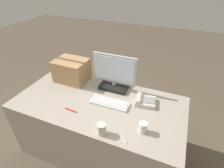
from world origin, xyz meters
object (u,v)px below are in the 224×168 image
at_px(monitor, 114,75).
at_px(cardboard_box, 72,70).
at_px(paper_cup_left, 102,129).
at_px(pen_marker, 71,110).
at_px(keyboard, 109,103).
at_px(desk_phone, 145,101).
at_px(paper_cup_right, 143,127).
at_px(spoon, 124,138).

distance_m(monitor, cardboard_box, 0.56).
xyz_separation_m(paper_cup_left, pen_marker, (-0.41, 0.14, -0.05)).
bearing_deg(keyboard, desk_phone, 23.45).
relative_size(keyboard, pen_marker, 3.10).
bearing_deg(keyboard, paper_cup_left, -76.98).
relative_size(paper_cup_left, cardboard_box, 0.28).
relative_size(monitor, paper_cup_left, 4.70).
bearing_deg(monitor, cardboard_box, -176.58).
bearing_deg(paper_cup_left, pen_marker, 160.86).
xyz_separation_m(monitor, keyboard, (0.07, -0.29, -0.16)).
distance_m(desk_phone, cardboard_box, 0.97).
height_order(paper_cup_left, pen_marker, paper_cup_left).
xyz_separation_m(monitor, paper_cup_right, (0.48, -0.53, -0.12)).
height_order(desk_phone, paper_cup_left, paper_cup_left).
relative_size(cardboard_box, pen_marker, 2.95).
xyz_separation_m(desk_phone, paper_cup_left, (-0.24, -0.54, 0.03)).
bearing_deg(cardboard_box, paper_cup_left, -42.17).
height_order(spoon, cardboard_box, cardboard_box).
xyz_separation_m(cardboard_box, pen_marker, (0.30, -0.51, -0.13)).
bearing_deg(keyboard, spoon, -52.28).
bearing_deg(spoon, keyboard, -177.77).
xyz_separation_m(paper_cup_right, pen_marker, (-0.73, -0.01, -0.05)).
bearing_deg(pen_marker, paper_cup_right, 5.14).
relative_size(keyboard, desk_phone, 1.80).
bearing_deg(spoon, monitor, 172.11).
bearing_deg(paper_cup_right, spoon, -134.47).
height_order(paper_cup_right, spoon, paper_cup_right).
height_order(keyboard, desk_phone, desk_phone).
height_order(keyboard, spoon, keyboard).
relative_size(desk_phone, spoon, 1.65).
bearing_deg(paper_cup_right, keyboard, 150.49).
height_order(desk_phone, cardboard_box, cardboard_box).
bearing_deg(spoon, desk_phone, 138.36).
xyz_separation_m(monitor, cardboard_box, (-0.56, -0.03, -0.03)).
relative_size(spoon, pen_marker, 1.04).
height_order(paper_cup_left, paper_cup_right, paper_cup_left).
xyz_separation_m(desk_phone, spoon, (-0.05, -0.52, -0.03)).
relative_size(paper_cup_left, paper_cup_right, 1.08).
distance_m(desk_phone, paper_cup_left, 0.59).
distance_m(keyboard, cardboard_box, 0.69).
xyz_separation_m(paper_cup_left, paper_cup_right, (0.32, 0.16, -0.00)).
bearing_deg(desk_phone, pen_marker, -157.20).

